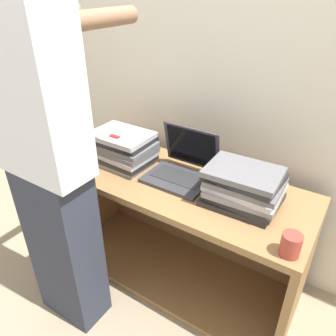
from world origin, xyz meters
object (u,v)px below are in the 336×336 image
at_px(laptop_open, 182,168).
at_px(laptop_stack_left, 123,148).
at_px(person, 48,162).
at_px(mug, 291,245).
at_px(laptop_stack_right, 243,187).

distance_m(laptop_open, laptop_stack_left, 0.36).
relative_size(laptop_open, person, 0.18).
bearing_deg(laptop_stack_left, laptop_open, 8.00).
xyz_separation_m(person, mug, (0.98, 0.29, -0.20)).
distance_m(laptop_open, mug, 0.69).
bearing_deg(laptop_open, person, -121.43).
height_order(laptop_open, mug, laptop_open).
relative_size(person, mug, 18.86).
relative_size(laptop_open, laptop_stack_left, 0.94).
bearing_deg(laptop_open, mug, -22.20).
distance_m(person, mug, 1.04).
relative_size(laptop_stack_right, mug, 3.69).
height_order(laptop_stack_left, laptop_stack_right, same).
distance_m(laptop_stack_left, mug, 1.02).
distance_m(laptop_open, person, 0.68).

